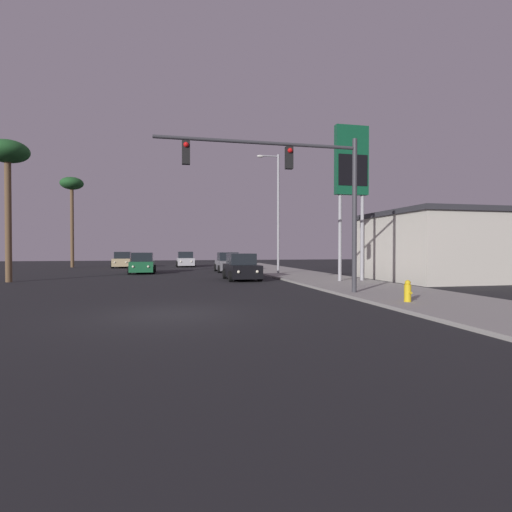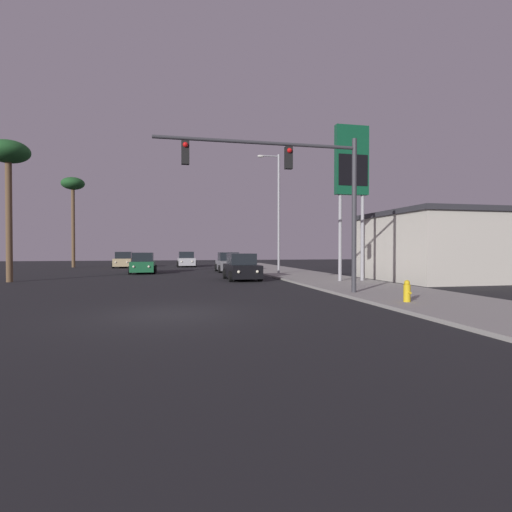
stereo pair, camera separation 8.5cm
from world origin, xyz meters
The scene contains 14 objects.
ground_plane centered at (0.00, 0.00, 0.00)m, with size 120.00×120.00×0.00m, color black.
sidewalk_right centered at (9.50, 10.00, 0.06)m, with size 5.00×60.00×0.12m.
building_gas_station centered at (18.00, 9.89, 2.16)m, with size 10.30×8.30×4.30m.
car_grey centered at (5.04, 21.97, 0.76)m, with size 2.04×4.31×1.68m.
car_silver centered at (1.88, 33.19, 0.76)m, with size 2.04×4.32×1.68m.
car_tan centered at (-4.74, 32.40, 0.76)m, with size 2.04×4.32×1.68m.
car_green centered at (-2.05, 21.34, 0.76)m, with size 2.04×4.31×1.68m.
car_black centered at (4.56, 12.81, 0.76)m, with size 2.04×4.32×1.68m.
traffic_light_mast centered at (5.25, 3.40, 4.78)m, with size 8.39×0.36×6.50m.
street_lamp centered at (8.03, 16.96, 5.12)m, with size 1.74×0.24×9.00m.
gas_station_sign centered at (10.42, 9.28, 6.62)m, with size 2.00×0.42×9.00m.
fire_hydrant centered at (8.13, 0.17, 0.49)m, with size 0.24×0.34×0.76m.
palm_tree_far centered at (-10.10, 34.00, 8.44)m, with size 2.40×2.40×9.70m.
palm_tree_near centered at (-9.25, 14.00, 7.28)m, with size 2.40×2.40×8.39m.
Camera 1 is at (-0.02, -12.22, 1.95)m, focal length 28.00 mm.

